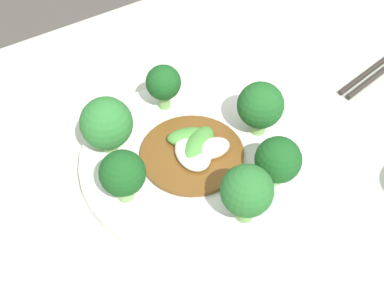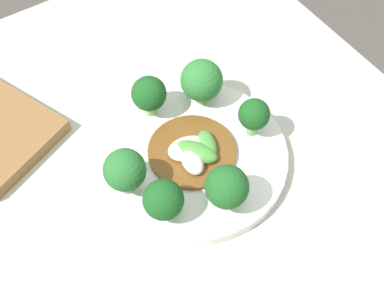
{
  "view_description": "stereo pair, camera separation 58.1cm",
  "coord_description": "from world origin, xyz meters",
  "px_view_note": "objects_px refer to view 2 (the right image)",
  "views": [
    {
      "loc": [
        -0.25,
        -0.31,
        1.21
      ],
      "look_at": [
        -0.04,
        0.02,
        0.77
      ],
      "focal_mm": 50.0,
      "sensor_mm": 36.0,
      "label": 1
    },
    {
      "loc": [
        0.3,
        -0.2,
        1.34
      ],
      "look_at": [
        -0.04,
        0.02,
        0.77
      ],
      "focal_mm": 50.0,
      "sensor_mm": 36.0,
      "label": 2
    }
  ],
  "objects_px": {
    "broccoli_north": "(254,115)",
    "broccoli_east": "(227,187)",
    "broccoli_west": "(149,94)",
    "broccoli_south": "(125,171)",
    "plate": "(192,156)",
    "broccoli_southeast": "(163,200)",
    "broccoli_northwest": "(202,81)",
    "stirfry_center": "(194,151)"
  },
  "relations": [
    {
      "from": "broccoli_south",
      "to": "broccoli_west",
      "type": "bearing_deg",
      "value": 136.26
    },
    {
      "from": "broccoli_south",
      "to": "broccoli_northwest",
      "type": "height_order",
      "value": "broccoli_south"
    },
    {
      "from": "plate",
      "to": "broccoli_west",
      "type": "xyz_separation_m",
      "value": [
        -0.09,
        -0.01,
        0.05
      ]
    },
    {
      "from": "plate",
      "to": "broccoli_southeast",
      "type": "height_order",
      "value": "broccoli_southeast"
    },
    {
      "from": "broccoli_west",
      "to": "broccoli_north",
      "type": "relative_size",
      "value": 1.06
    },
    {
      "from": "broccoli_west",
      "to": "broccoli_northwest",
      "type": "height_order",
      "value": "broccoli_northwest"
    },
    {
      "from": "plate",
      "to": "broccoli_southeast",
      "type": "relative_size",
      "value": 4.37
    },
    {
      "from": "broccoli_northwest",
      "to": "broccoli_southeast",
      "type": "relative_size",
      "value": 1.16
    },
    {
      "from": "broccoli_north",
      "to": "broccoli_southeast",
      "type": "bearing_deg",
      "value": -75.76
    },
    {
      "from": "plate",
      "to": "broccoli_southeast",
      "type": "xyz_separation_m",
      "value": [
        0.06,
        -0.08,
        0.04
      ]
    },
    {
      "from": "broccoli_west",
      "to": "stirfry_center",
      "type": "relative_size",
      "value": 0.54
    },
    {
      "from": "plate",
      "to": "broccoli_east",
      "type": "relative_size",
      "value": 3.81
    },
    {
      "from": "broccoli_west",
      "to": "broccoli_northwest",
      "type": "relative_size",
      "value": 0.93
    },
    {
      "from": "broccoli_west",
      "to": "broccoli_northwest",
      "type": "xyz_separation_m",
      "value": [
        0.02,
        0.07,
        -0.0
      ]
    },
    {
      "from": "broccoli_north",
      "to": "broccoli_east",
      "type": "height_order",
      "value": "broccoli_east"
    },
    {
      "from": "broccoli_southeast",
      "to": "stirfry_center",
      "type": "xyz_separation_m",
      "value": [
        -0.05,
        0.08,
        -0.02
      ]
    },
    {
      "from": "broccoli_east",
      "to": "broccoli_west",
      "type": "bearing_deg",
      "value": -179.0
    },
    {
      "from": "broccoli_east",
      "to": "stirfry_center",
      "type": "height_order",
      "value": "broccoli_east"
    },
    {
      "from": "broccoli_north",
      "to": "stirfry_center",
      "type": "relative_size",
      "value": 0.51
    },
    {
      "from": "broccoli_west",
      "to": "broccoli_north",
      "type": "height_order",
      "value": "broccoli_west"
    },
    {
      "from": "broccoli_northwest",
      "to": "broccoli_southeast",
      "type": "height_order",
      "value": "broccoli_northwest"
    },
    {
      "from": "plate",
      "to": "broccoli_northwest",
      "type": "relative_size",
      "value": 3.77
    },
    {
      "from": "broccoli_north",
      "to": "stirfry_center",
      "type": "xyz_separation_m",
      "value": [
        -0.01,
        -0.09,
        -0.03
      ]
    },
    {
      "from": "broccoli_east",
      "to": "plate",
      "type": "bearing_deg",
      "value": 175.1
    },
    {
      "from": "broccoli_southeast",
      "to": "broccoli_south",
      "type": "bearing_deg",
      "value": -160.44
    },
    {
      "from": "broccoli_east",
      "to": "broccoli_south",
      "type": "bearing_deg",
      "value": -133.62
    },
    {
      "from": "broccoli_north",
      "to": "plate",
      "type": "bearing_deg",
      "value": -100.05
    },
    {
      "from": "broccoli_south",
      "to": "broccoli_east",
      "type": "bearing_deg",
      "value": 46.38
    },
    {
      "from": "broccoli_southeast",
      "to": "stirfry_center",
      "type": "bearing_deg",
      "value": 124.35
    },
    {
      "from": "plate",
      "to": "broccoli_north",
      "type": "distance_m",
      "value": 0.1
    },
    {
      "from": "broccoli_south",
      "to": "plate",
      "type": "bearing_deg",
      "value": 90.64
    },
    {
      "from": "broccoli_southeast",
      "to": "broccoli_east",
      "type": "distance_m",
      "value": 0.08
    },
    {
      "from": "broccoli_south",
      "to": "stirfry_center",
      "type": "distance_m",
      "value": 0.1
    },
    {
      "from": "broccoli_northwest",
      "to": "broccoli_east",
      "type": "distance_m",
      "value": 0.17
    },
    {
      "from": "plate",
      "to": "broccoli_west",
      "type": "bearing_deg",
      "value": -173.3
    },
    {
      "from": "broccoli_west",
      "to": "broccoli_southeast",
      "type": "height_order",
      "value": "broccoli_west"
    },
    {
      "from": "broccoli_west",
      "to": "broccoli_south",
      "type": "relative_size",
      "value": 0.92
    },
    {
      "from": "broccoli_west",
      "to": "broccoli_south",
      "type": "distance_m",
      "value": 0.13
    },
    {
      "from": "broccoli_northwest",
      "to": "broccoli_southeast",
      "type": "bearing_deg",
      "value": -47.42
    },
    {
      "from": "broccoli_north",
      "to": "broccoli_southeast",
      "type": "xyz_separation_m",
      "value": [
        0.04,
        -0.17,
        -0.0
      ]
    },
    {
      "from": "broccoli_west",
      "to": "stirfry_center",
      "type": "distance_m",
      "value": 0.1
    },
    {
      "from": "plate",
      "to": "broccoli_west",
      "type": "relative_size",
      "value": 4.04
    }
  ]
}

